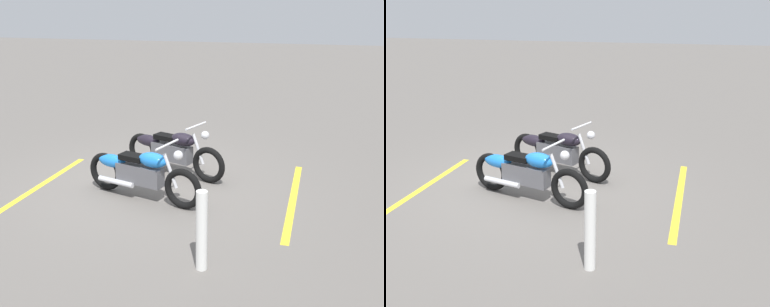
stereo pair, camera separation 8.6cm
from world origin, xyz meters
TOP-DOWN VIEW (x-y plane):
  - ground_plane at (0.00, 0.00)m, footprint 60.00×60.00m
  - motorcycle_bright_foreground at (0.10, -0.61)m, footprint 2.18×0.79m
  - motorcycle_dark_foreground at (0.27, 0.64)m, footprint 2.13×0.90m
  - bollard_post at (1.60, -2.43)m, footprint 0.14×0.14m
  - parking_stripe_near at (-1.82, -0.67)m, footprint 0.19×3.20m
  - parking_stripe_mid at (2.59, -0.00)m, footprint 0.19×3.20m

SIDE VIEW (x-z plane):
  - ground_plane at x=0.00m, z-range 0.00..0.00m
  - parking_stripe_near at x=-1.82m, z-range 0.00..0.01m
  - parking_stripe_mid at x=2.59m, z-range 0.00..0.01m
  - motorcycle_bright_foreground at x=0.10m, z-range -0.06..0.98m
  - motorcycle_dark_foreground at x=0.27m, z-range -0.06..0.98m
  - bollard_post at x=1.60m, z-range 0.00..1.03m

